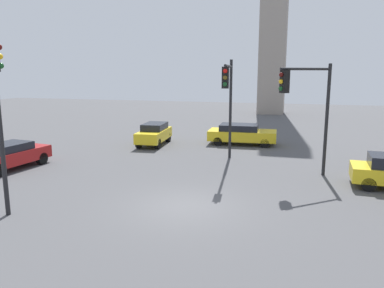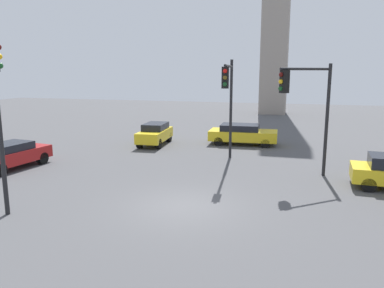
% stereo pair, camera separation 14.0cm
% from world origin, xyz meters
% --- Properties ---
extents(ground_plane, '(98.84, 98.84, 0.00)m').
position_xyz_m(ground_plane, '(0.00, 0.00, 0.00)').
color(ground_plane, '#4C4C4F').
extents(traffic_light_0, '(2.30, 2.01, 5.38)m').
position_xyz_m(traffic_light_0, '(4.29, 5.20, 3.79)').
color(traffic_light_0, black).
rests_on(traffic_light_0, ground_plane).
extents(traffic_light_2, '(0.70, 4.39, 5.68)m').
position_xyz_m(traffic_light_2, '(0.37, 6.66, 4.01)').
color(traffic_light_2, black).
rests_on(traffic_light_2, ground_plane).
extents(car_1, '(2.21, 4.24, 1.37)m').
position_xyz_m(car_1, '(-10.40, 2.88, 0.74)').
color(car_1, maroon).
rests_on(car_1, ground_plane).
extents(car_3, '(1.88, 4.04, 1.49)m').
position_xyz_m(car_3, '(-5.60, 11.13, 0.80)').
color(car_3, yellow).
rests_on(car_3, ground_plane).
extents(car_4, '(4.75, 2.32, 1.40)m').
position_xyz_m(car_4, '(0.20, 13.01, 0.75)').
color(car_4, yellow).
rests_on(car_4, ground_plane).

